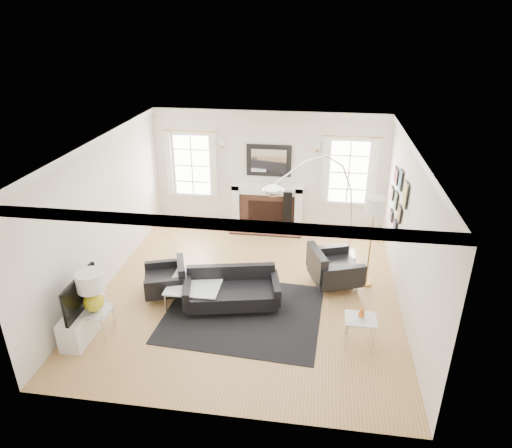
% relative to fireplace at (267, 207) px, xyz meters
% --- Properties ---
extents(floor, '(6.00, 6.00, 0.00)m').
position_rel_fireplace_xyz_m(floor, '(0.00, -2.79, -0.54)').
color(floor, '#A87846').
rests_on(floor, ground).
extents(back_wall, '(5.50, 0.04, 2.80)m').
position_rel_fireplace_xyz_m(back_wall, '(0.00, 0.21, 0.86)').
color(back_wall, silver).
rests_on(back_wall, floor).
extents(front_wall, '(5.50, 0.04, 2.80)m').
position_rel_fireplace_xyz_m(front_wall, '(0.00, -5.79, 0.86)').
color(front_wall, silver).
rests_on(front_wall, floor).
extents(left_wall, '(0.04, 6.00, 2.80)m').
position_rel_fireplace_xyz_m(left_wall, '(-2.75, -2.79, 0.86)').
color(left_wall, silver).
rests_on(left_wall, floor).
extents(right_wall, '(0.04, 6.00, 2.80)m').
position_rel_fireplace_xyz_m(right_wall, '(2.75, -2.79, 0.86)').
color(right_wall, silver).
rests_on(right_wall, floor).
extents(ceiling, '(5.50, 6.00, 0.02)m').
position_rel_fireplace_xyz_m(ceiling, '(0.00, -2.79, 2.26)').
color(ceiling, white).
rests_on(ceiling, back_wall).
extents(crown_molding, '(5.50, 6.00, 0.12)m').
position_rel_fireplace_xyz_m(crown_molding, '(0.00, -2.79, 2.20)').
color(crown_molding, white).
rests_on(crown_molding, back_wall).
extents(fireplace, '(1.70, 0.69, 1.11)m').
position_rel_fireplace_xyz_m(fireplace, '(0.00, 0.00, 0.00)').
color(fireplace, white).
rests_on(fireplace, floor).
extents(mantel_mirror, '(1.05, 0.07, 0.75)m').
position_rel_fireplace_xyz_m(mantel_mirror, '(0.00, 0.16, 1.11)').
color(mantel_mirror, black).
rests_on(mantel_mirror, back_wall).
extents(window_left, '(1.24, 0.15, 1.62)m').
position_rel_fireplace_xyz_m(window_left, '(-1.85, 0.16, 0.92)').
color(window_left, white).
rests_on(window_left, back_wall).
extents(window_right, '(1.24, 0.15, 1.62)m').
position_rel_fireplace_xyz_m(window_right, '(1.85, 0.16, 0.92)').
color(window_right, white).
rests_on(window_right, back_wall).
extents(gallery_wall, '(0.04, 1.73, 1.29)m').
position_rel_fireplace_xyz_m(gallery_wall, '(2.72, -1.50, 0.99)').
color(gallery_wall, black).
rests_on(gallery_wall, right_wall).
extents(tv_unit, '(0.35, 1.00, 1.09)m').
position_rel_fireplace_xyz_m(tv_unit, '(-2.44, -4.49, -0.21)').
color(tv_unit, white).
rests_on(tv_unit, floor).
extents(area_rug, '(2.79, 2.37, 0.01)m').
position_rel_fireplace_xyz_m(area_rug, '(0.01, -3.56, -0.54)').
color(area_rug, black).
rests_on(area_rug, floor).
extents(sofa, '(1.79, 1.10, 0.55)m').
position_rel_fireplace_xyz_m(sofa, '(-0.24, -3.32, -0.25)').
color(sofa, black).
rests_on(sofa, floor).
extents(armchair_left, '(0.94, 1.00, 0.54)m').
position_rel_fireplace_xyz_m(armchair_left, '(-1.47, -3.15, -0.24)').
color(armchair_left, black).
rests_on(armchair_left, floor).
extents(armchair_right, '(1.12, 1.18, 0.64)m').
position_rel_fireplace_xyz_m(armchair_right, '(1.52, -2.40, -0.18)').
color(armchair_right, black).
rests_on(armchair_right, floor).
extents(coffee_table, '(0.93, 0.93, 0.41)m').
position_rel_fireplace_xyz_m(coffee_table, '(-0.89, -3.32, -0.16)').
color(coffee_table, silver).
rests_on(coffee_table, floor).
extents(side_table_left, '(0.46, 0.46, 0.51)m').
position_rel_fireplace_xyz_m(side_table_left, '(-2.20, -4.49, -0.14)').
color(side_table_left, silver).
rests_on(side_table_left, floor).
extents(nesting_table, '(0.48, 0.40, 0.53)m').
position_rel_fireplace_xyz_m(nesting_table, '(1.94, -4.14, -0.13)').
color(nesting_table, silver).
rests_on(nesting_table, floor).
extents(gourd_lamp, '(0.43, 0.43, 0.69)m').
position_rel_fireplace_xyz_m(gourd_lamp, '(-2.20, -4.49, 0.36)').
color(gourd_lamp, gold).
rests_on(gourd_lamp, side_table_left).
extents(orange_vase, '(0.10, 0.10, 0.17)m').
position_rel_fireplace_xyz_m(orange_vase, '(1.94, -4.14, 0.08)').
color(orange_vase, '#D05F1A').
rests_on(orange_vase, nesting_table).
extents(arc_floor_lamp, '(1.79, 1.66, 2.54)m').
position_rel_fireplace_xyz_m(arc_floor_lamp, '(1.15, -2.08, 0.83)').
color(arc_floor_lamp, silver).
rests_on(arc_floor_lamp, floor).
extents(stick_floor_lamp, '(0.36, 0.36, 1.80)m').
position_rel_fireplace_xyz_m(stick_floor_lamp, '(2.20, -2.27, 1.01)').
color(stick_floor_lamp, '#A7803A').
rests_on(stick_floor_lamp, floor).
extents(speaker_tower, '(0.22, 0.22, 1.02)m').
position_rel_fireplace_xyz_m(speaker_tower, '(0.49, -0.14, -0.03)').
color(speaker_tower, black).
rests_on(speaker_tower, floor).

